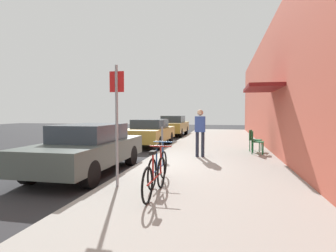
{
  "coord_description": "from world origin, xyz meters",
  "views": [
    {
      "loc": [
        2.66,
        -8.25,
        1.71
      ],
      "look_at": [
        0.02,
        4.32,
        1.08
      ],
      "focal_mm": 28.98,
      "sensor_mm": 36.0,
      "label": 1
    }
  ],
  "objects_px": {
    "parked_car_1": "(150,132)",
    "parking_meter": "(162,135)",
    "bicycle_0": "(155,177)",
    "cafe_chair_1": "(254,139)",
    "bicycle_1": "(158,168)",
    "pedestrian_standing": "(200,129)",
    "cafe_chair_0": "(256,141)",
    "parked_car_2": "(173,125)",
    "street_sign": "(117,116)",
    "parked_car_0": "(88,148)"
  },
  "relations": [
    {
      "from": "parked_car_1",
      "to": "parking_meter",
      "type": "distance_m",
      "value": 4.14
    },
    {
      "from": "bicycle_0",
      "to": "cafe_chair_1",
      "type": "xyz_separation_m",
      "value": [
        2.48,
        6.7,
        0.14
      ]
    },
    {
      "from": "bicycle_1",
      "to": "pedestrian_standing",
      "type": "xyz_separation_m",
      "value": [
        0.59,
        3.86,
        0.64
      ]
    },
    {
      "from": "cafe_chair_0",
      "to": "pedestrian_standing",
      "type": "xyz_separation_m",
      "value": [
        -2.04,
        -1.21,
        0.5
      ]
    },
    {
      "from": "parking_meter",
      "to": "cafe_chair_1",
      "type": "distance_m",
      "value": 4.04
    },
    {
      "from": "parked_car_2",
      "to": "bicycle_1",
      "type": "distance_m",
      "value": 14.07
    },
    {
      "from": "street_sign",
      "to": "cafe_chair_1",
      "type": "relative_size",
      "value": 2.99
    },
    {
      "from": "parked_car_0",
      "to": "parked_car_2",
      "type": "height_order",
      "value": "parked_car_2"
    },
    {
      "from": "street_sign",
      "to": "bicycle_0",
      "type": "bearing_deg",
      "value": -24.81
    },
    {
      "from": "parked_car_2",
      "to": "parked_car_0",
      "type": "bearing_deg",
      "value": -90.0
    },
    {
      "from": "cafe_chair_0",
      "to": "parking_meter",
      "type": "bearing_deg",
      "value": -157.49
    },
    {
      "from": "pedestrian_standing",
      "to": "bicycle_1",
      "type": "bearing_deg",
      "value": -98.66
    },
    {
      "from": "cafe_chair_0",
      "to": "street_sign",
      "type": "bearing_deg",
      "value": -122.13
    },
    {
      "from": "bicycle_0",
      "to": "street_sign",
      "type": "bearing_deg",
      "value": 155.19
    },
    {
      "from": "bicycle_0",
      "to": "parking_meter",
      "type": "bearing_deg",
      "value": 101.37
    },
    {
      "from": "parked_car_0",
      "to": "parked_car_2",
      "type": "distance_m",
      "value": 12.75
    },
    {
      "from": "street_sign",
      "to": "cafe_chair_0",
      "type": "xyz_separation_m",
      "value": [
        3.44,
        5.48,
        -1.02
      ]
    },
    {
      "from": "parking_meter",
      "to": "bicycle_0",
      "type": "distance_m",
      "value": 4.62
    },
    {
      "from": "parked_car_0",
      "to": "parked_car_2",
      "type": "bearing_deg",
      "value": 90.0
    },
    {
      "from": "parked_car_1",
      "to": "cafe_chair_0",
      "type": "relative_size",
      "value": 5.06
    },
    {
      "from": "street_sign",
      "to": "bicycle_0",
      "type": "xyz_separation_m",
      "value": [
        0.96,
        -0.44,
        -1.16
      ]
    },
    {
      "from": "parked_car_1",
      "to": "pedestrian_standing",
      "type": "distance_m",
      "value": 4.66
    },
    {
      "from": "street_sign",
      "to": "cafe_chair_1",
      "type": "height_order",
      "value": "street_sign"
    },
    {
      "from": "bicycle_0",
      "to": "cafe_chair_0",
      "type": "xyz_separation_m",
      "value": [
        2.48,
        5.92,
        0.14
      ]
    },
    {
      "from": "parked_car_0",
      "to": "pedestrian_standing",
      "type": "bearing_deg",
      "value": 43.39
    },
    {
      "from": "parked_car_0",
      "to": "pedestrian_standing",
      "type": "xyz_separation_m",
      "value": [
        2.9,
        2.74,
        0.4
      ]
    },
    {
      "from": "bicycle_1",
      "to": "cafe_chair_1",
      "type": "height_order",
      "value": "bicycle_1"
    },
    {
      "from": "parked_car_1",
      "to": "parked_car_2",
      "type": "xyz_separation_m",
      "value": [
        -0.0,
        6.38,
        0.05
      ]
    },
    {
      "from": "bicycle_1",
      "to": "street_sign",
      "type": "bearing_deg",
      "value": -153.35
    },
    {
      "from": "parked_car_1",
      "to": "cafe_chair_1",
      "type": "bearing_deg",
      "value": -18.38
    },
    {
      "from": "parked_car_0",
      "to": "bicycle_1",
      "type": "xyz_separation_m",
      "value": [
        2.31,
        -1.12,
        -0.24
      ]
    },
    {
      "from": "bicycle_1",
      "to": "cafe_chair_1",
      "type": "distance_m",
      "value": 6.42
    },
    {
      "from": "street_sign",
      "to": "pedestrian_standing",
      "type": "height_order",
      "value": "street_sign"
    },
    {
      "from": "parked_car_1",
      "to": "cafe_chair_1",
      "type": "xyz_separation_m",
      "value": [
        4.94,
        -1.64,
        -0.09
      ]
    },
    {
      "from": "parked_car_2",
      "to": "bicycle_0",
      "type": "bearing_deg",
      "value": -80.53
    },
    {
      "from": "parked_car_2",
      "to": "parked_car_1",
      "type": "bearing_deg",
      "value": -90.0
    },
    {
      "from": "parked_car_1",
      "to": "parked_car_2",
      "type": "relative_size",
      "value": 1.0
    },
    {
      "from": "parked_car_2",
      "to": "pedestrian_standing",
      "type": "relative_size",
      "value": 2.59
    },
    {
      "from": "parked_car_0",
      "to": "cafe_chair_0",
      "type": "relative_size",
      "value": 5.06
    },
    {
      "from": "parking_meter",
      "to": "bicycle_0",
      "type": "xyz_separation_m",
      "value": [
        0.91,
        -4.51,
        -0.41
      ]
    },
    {
      "from": "parked_car_0",
      "to": "bicycle_0",
      "type": "height_order",
      "value": "parked_car_0"
    },
    {
      "from": "cafe_chair_1",
      "to": "bicycle_0",
      "type": "bearing_deg",
      "value": -110.33
    },
    {
      "from": "parked_car_1",
      "to": "parking_meter",
      "type": "relative_size",
      "value": 3.33
    },
    {
      "from": "parked_car_0",
      "to": "cafe_chair_1",
      "type": "height_order",
      "value": "parked_car_0"
    },
    {
      "from": "cafe_chair_1",
      "to": "parking_meter",
      "type": "bearing_deg",
      "value": -147.15
    },
    {
      "from": "parked_car_2",
      "to": "cafe_chair_1",
      "type": "bearing_deg",
      "value": -58.37
    },
    {
      "from": "bicycle_0",
      "to": "cafe_chair_1",
      "type": "bearing_deg",
      "value": 69.67
    },
    {
      "from": "parked_car_1",
      "to": "bicycle_1",
      "type": "height_order",
      "value": "parked_car_1"
    },
    {
      "from": "parking_meter",
      "to": "bicycle_0",
      "type": "height_order",
      "value": "parking_meter"
    },
    {
      "from": "parked_car_2",
      "to": "pedestrian_standing",
      "type": "height_order",
      "value": "pedestrian_standing"
    }
  ]
}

